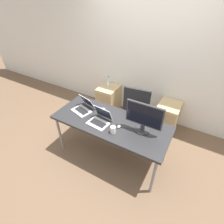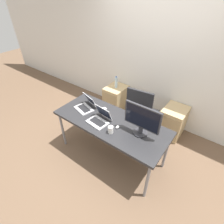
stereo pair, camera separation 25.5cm
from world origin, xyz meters
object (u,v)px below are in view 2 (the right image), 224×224
cabinet_left (116,99)px  water_bottle (116,82)px  mouse (118,127)px  coffee_cup_brown (104,111)px  coffee_cup_white (111,130)px  monitor (142,120)px  office_chair (141,118)px  laptop_left (99,119)px  cabinet_right (173,121)px  laptop_right (86,106)px

cabinet_left → water_bottle: size_ratio=2.27×
mouse → coffee_cup_brown: coffee_cup_brown is taller
mouse → coffee_cup_white: bearing=-99.4°
monitor → mouse: monitor is taller
office_chair → cabinet_left: size_ratio=1.87×
coffee_cup_brown → laptop_left: bearing=-70.7°
water_bottle → office_chair: bearing=-26.1°
office_chair → coffee_cup_white: office_chair is taller
water_bottle → coffee_cup_brown: coffee_cup_brown is taller
cabinet_right → laptop_right: bearing=-135.8°
cabinet_right → laptop_left: 1.54m
office_chair → cabinet_right: office_chair is taller
office_chair → coffee_cup_white: size_ratio=10.57×
cabinet_right → water_bottle: (-1.35, 0.00, 0.41)m
monitor → coffee_cup_white: (-0.34, -0.23, -0.19)m
laptop_left → coffee_cup_white: 0.29m
cabinet_left → water_bottle: 0.41m
office_chair → water_bottle: size_ratio=4.24×
water_bottle → monitor: monitor is taller
office_chair → laptop_right: bearing=-134.8°
laptop_right → monitor: monitor is taller
office_chair → water_bottle: bearing=153.9°
office_chair → water_bottle: office_chair is taller
monitor → cabinet_right: bearing=83.0°
laptop_left → cabinet_left: bearing=115.5°
cabinet_left → laptop_right: (0.20, -1.12, 0.51)m
coffee_cup_white → mouse: bearing=80.6°
water_bottle → coffee_cup_white: (0.87, -1.34, 0.10)m
cabinet_left → cabinet_right: bearing=0.0°
office_chair → monitor: bearing=-64.0°
laptop_left → monitor: monitor is taller
laptop_left → laptop_right: (-0.40, 0.13, -0.00)m
cabinet_left → cabinet_right: 1.35m
cabinet_left → laptop_left: laptop_left is taller
laptop_left → office_chair: bearing=70.8°
mouse → laptop_right: bearing=172.9°
cabinet_right → laptop_right: 1.68m
laptop_left → mouse: size_ratio=4.90×
water_bottle → mouse: 1.51m
laptop_left → coffee_cup_brown: laptop_left is taller
laptop_right → coffee_cup_brown: laptop_right is taller
laptop_right → coffee_cup_white: (0.68, -0.22, 0.01)m
water_bottle → laptop_left: size_ratio=0.80×
mouse → coffee_cup_brown: bearing=157.9°
laptop_right → coffee_cup_brown: bearing=10.6°
laptop_left → monitor: 0.66m
office_chair → coffee_cup_brown: office_chair is taller
cabinet_left → coffee_cup_brown: coffee_cup_brown is taller
cabinet_right → coffee_cup_brown: (-0.82, -1.06, 0.51)m
laptop_right → coffee_cup_white: 0.71m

